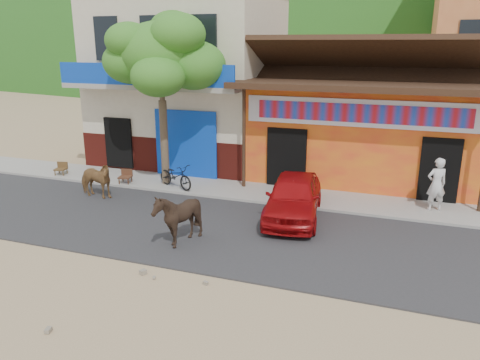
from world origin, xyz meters
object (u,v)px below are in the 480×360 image
object	(u,v)px
cow_dark	(178,218)
cafe_chair_left	(60,164)
tree	(162,101)
scooter	(176,176)
cafe_chair_right	(125,171)
cow_tan	(95,180)
red_car	(294,197)
pedestrian	(436,184)

from	to	relation	value
cow_dark	cafe_chair_left	bearing A→B (deg)	-150.31
tree	cafe_chair_left	distance (m)	5.10
scooter	cafe_chair_right	world-z (taller)	cafe_chair_right
cafe_chair_right	tree	bearing A→B (deg)	9.12
cafe_chair_left	cafe_chair_right	size ratio (longest dim) A/B	0.96
cow_dark	scooter	xyz separation A→B (m)	(-2.22, 4.16, -0.22)
tree	cafe_chair_left	size ratio (longest dim) A/B	6.80
scooter	cafe_chair_left	bearing A→B (deg)	113.58
tree	cow_tan	world-z (taller)	tree
cafe_chair_right	scooter	bearing A→B (deg)	-6.95
red_car	cafe_chair_right	distance (m)	6.63
tree	pedestrian	bearing A→B (deg)	1.49
cow_dark	pedestrian	distance (m)	7.89
cow_tan	cow_dark	distance (m)	5.02
pedestrian	cafe_chair_right	distance (m)	10.53
red_car	cafe_chair_left	bearing A→B (deg)	165.04
tree	pedestrian	xyz separation A→B (m)	(9.10, 0.24, -2.18)
red_car	cafe_chair_right	size ratio (longest dim) A/B	4.16
red_car	cafe_chair_left	distance (m)	9.62
cafe_chair_left	tree	bearing A→B (deg)	-8.72
tree	pedestrian	distance (m)	9.36
cow_tan	pedestrian	size ratio (longest dim) A/B	0.89
cafe_chair_left	cow_tan	bearing A→B (deg)	-43.93
cafe_chair_right	cafe_chair_left	bearing A→B (deg)	166.77
cow_dark	scooter	world-z (taller)	cow_dark
pedestrian	cafe_chair_right	world-z (taller)	pedestrian
tree	cafe_chair_right	bearing A→B (deg)	-160.35
red_car	cow_tan	bearing A→B (deg)	176.20
cow_dark	red_car	size ratio (longest dim) A/B	0.38
tree	cow_dark	size ratio (longest dim) A/B	4.10
tree	cafe_chair_right	xyz separation A→B (m)	(-1.40, -0.50, -2.54)
scooter	cafe_chair_right	distance (m)	2.00
scooter	cow_dark	bearing A→B (deg)	-128.15
cow_tan	cafe_chair_right	bearing A→B (deg)	0.43
cafe_chair_left	red_car	bearing A→B (deg)	-20.97
cafe_chair_left	scooter	bearing A→B (deg)	-13.56
cow_dark	cafe_chair_right	xyz separation A→B (m)	(-4.22, 4.04, -0.19)
cow_dark	cafe_chair_left	distance (m)	8.34
tree	cafe_chair_left	bearing A→B (deg)	-175.33
tree	scooter	world-z (taller)	tree
tree	pedestrian	world-z (taller)	tree
cow_tan	red_car	distance (m)	6.69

